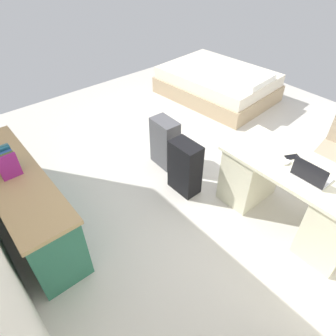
# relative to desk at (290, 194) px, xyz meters

# --- Properties ---
(ground_plane) EXTENTS (6.05, 6.05, 0.00)m
(ground_plane) POSITION_rel_desk_xyz_m (1.30, -0.04, -0.38)
(ground_plane) COLOR beige
(desk) EXTENTS (1.44, 0.66, 0.72)m
(desk) POSITION_rel_desk_xyz_m (0.00, 0.00, 0.00)
(desk) COLOR beige
(desk) RESTS_ON ground_plane
(credenza) EXTENTS (1.80, 0.48, 0.73)m
(credenza) POSITION_rel_desk_xyz_m (1.62, 2.10, -0.01)
(credenza) COLOR #2D7056
(credenza) RESTS_ON ground_plane
(bed) EXTENTS (2.01, 1.55, 0.58)m
(bed) POSITION_rel_desk_xyz_m (2.46, -1.61, -0.13)
(bed) COLOR tan
(bed) RESTS_ON ground_plane
(suitcase_black) EXTENTS (0.36, 0.22, 0.65)m
(suitcase_black) POSITION_rel_desk_xyz_m (1.03, 0.49, -0.05)
(suitcase_black) COLOR black
(suitcase_black) RESTS_ON ground_plane
(suitcase_spare_grey) EXTENTS (0.37, 0.23, 0.65)m
(suitcase_spare_grey) POSITION_rel_desk_xyz_m (1.56, 0.35, -0.05)
(suitcase_spare_grey) COLOR #4C4C51
(suitcase_spare_grey) RESTS_ON ground_plane
(laptop) EXTENTS (0.31, 0.22, 0.21)m
(laptop) POSITION_rel_desk_xyz_m (-0.14, 0.08, 0.39)
(laptop) COLOR #B7B7BC
(laptop) RESTS_ON desk
(computer_mouse) EXTENTS (0.06, 0.10, 0.03)m
(computer_mouse) POSITION_rel_desk_xyz_m (0.12, 0.04, 0.36)
(computer_mouse) COLOR white
(computer_mouse) RESTS_ON desk
(cell_phone_by_mouse) EXTENTS (0.12, 0.15, 0.01)m
(cell_phone_by_mouse) POSITION_rel_desk_xyz_m (0.13, -0.09, 0.35)
(cell_phone_by_mouse) COLOR black
(cell_phone_by_mouse) RESTS_ON desk
(book_row) EXTENTS (0.23, 0.17, 0.24)m
(book_row) POSITION_rel_desk_xyz_m (1.69, 2.10, 0.46)
(book_row) COLOR #8D217A
(book_row) RESTS_ON credenza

